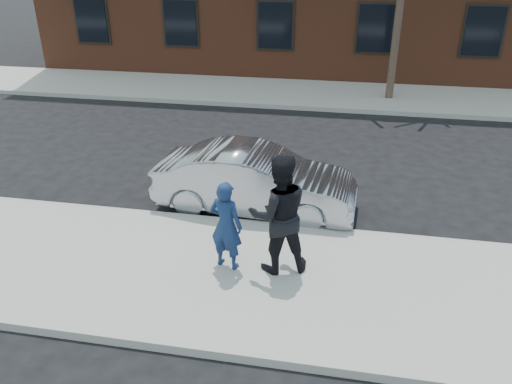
# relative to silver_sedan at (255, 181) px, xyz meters

# --- Properties ---
(ground) EXTENTS (100.00, 100.00, 0.00)m
(ground) POSITION_rel_silver_sedan_xyz_m (-1.28, -2.30, -0.69)
(ground) COLOR black
(ground) RESTS_ON ground
(near_sidewalk) EXTENTS (50.00, 3.50, 0.15)m
(near_sidewalk) POSITION_rel_silver_sedan_xyz_m (-1.28, -2.55, -0.61)
(near_sidewalk) COLOR #9C9A93
(near_sidewalk) RESTS_ON ground
(near_curb) EXTENTS (50.00, 0.10, 0.15)m
(near_curb) POSITION_rel_silver_sedan_xyz_m (-1.28, -0.75, -0.61)
(near_curb) COLOR #999691
(near_curb) RESTS_ON ground
(far_sidewalk) EXTENTS (50.00, 3.50, 0.15)m
(far_sidewalk) POSITION_rel_silver_sedan_xyz_m (-1.28, 8.95, -0.61)
(far_sidewalk) COLOR #9C9A93
(far_sidewalk) RESTS_ON ground
(far_curb) EXTENTS (50.00, 0.10, 0.15)m
(far_curb) POSITION_rel_silver_sedan_xyz_m (-1.28, 7.15, -0.61)
(far_curb) COLOR #999691
(far_curb) RESTS_ON ground
(silver_sedan) EXTENTS (4.25, 1.70, 1.37)m
(silver_sedan) POSITION_rel_silver_sedan_xyz_m (0.00, 0.00, 0.00)
(silver_sedan) COLOR #999BA3
(silver_sedan) RESTS_ON ground
(man_hoodie) EXTENTS (0.65, 0.55, 1.58)m
(man_hoodie) POSITION_rel_silver_sedan_xyz_m (-0.07, -2.30, 0.25)
(man_hoodie) COLOR navy
(man_hoodie) RESTS_ON near_sidewalk
(man_peacoat) EXTENTS (1.21, 1.07, 2.07)m
(man_peacoat) POSITION_rel_silver_sedan_xyz_m (0.79, -2.20, 0.50)
(man_peacoat) COLOR black
(man_peacoat) RESTS_ON near_sidewalk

